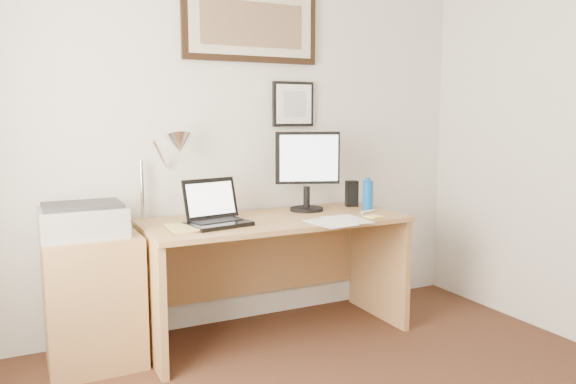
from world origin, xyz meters
TOP-DOWN VIEW (x-y plane):
  - wall_back at (0.00, 2.00)m, footprint 3.50×0.02m
  - side_cabinet at (-0.92, 1.68)m, footprint 0.50×0.40m
  - water_bottle at (0.83, 1.62)m, footprint 0.07×0.07m
  - bottle_cap at (0.83, 1.62)m, footprint 0.04×0.04m
  - speaker at (0.82, 1.80)m, footprint 0.10×0.09m
  - paper_sheet_a at (0.38, 1.35)m, footprint 0.24×0.32m
  - paper_sheet_b at (0.51, 1.38)m, footprint 0.23×0.32m
  - sticky_pad at (0.70, 1.37)m, footprint 0.10×0.10m
  - marker_pen at (0.77, 1.54)m, footprint 0.14×0.06m
  - book at (-0.53, 1.55)m, footprint 0.19×0.24m
  - desk at (0.15, 1.72)m, footprint 1.60×0.70m
  - laptop at (-0.24, 1.60)m, footprint 0.38×0.35m
  - lcd_monitor at (0.45, 1.77)m, footprint 0.41×0.22m
  - printer at (-0.95, 1.70)m, footprint 0.44×0.34m
  - desk_lamp at (-0.41, 1.81)m, footprint 0.29×0.27m
  - picture_large at (0.15, 1.97)m, footprint 0.92×0.04m
  - picture_small at (0.45, 1.97)m, footprint 0.30×0.03m

SIDE VIEW (x-z plane):
  - side_cabinet at x=-0.92m, z-range 0.00..0.73m
  - desk at x=0.15m, z-range 0.14..0.89m
  - paper_sheet_a at x=0.38m, z-range 0.75..0.75m
  - paper_sheet_b at x=0.51m, z-range 0.75..0.75m
  - sticky_pad at x=0.70m, z-range 0.75..0.76m
  - marker_pen at x=0.77m, z-range 0.75..0.77m
  - book at x=-0.53m, z-range 0.75..0.77m
  - laptop at x=-0.24m, z-range 0.68..0.94m
  - printer at x=-0.95m, z-range 0.73..0.91m
  - speaker at x=0.82m, z-range 0.75..0.93m
  - water_bottle at x=0.83m, z-range 0.75..0.95m
  - bottle_cap at x=0.83m, z-range 0.95..0.97m
  - lcd_monitor at x=0.45m, z-range 0.78..1.30m
  - desk_lamp at x=-0.41m, z-range 0.92..1.45m
  - wall_back at x=0.00m, z-range 0.00..2.50m
  - picture_small at x=0.45m, z-range 1.30..1.60m
  - picture_large at x=0.15m, z-range 1.72..2.19m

